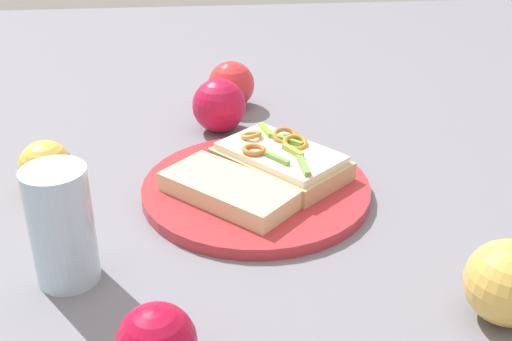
# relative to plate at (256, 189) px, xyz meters

# --- Properties ---
(ground_plane) EXTENTS (2.00, 2.00, 0.00)m
(ground_plane) POSITION_rel_plate_xyz_m (0.00, 0.00, -0.01)
(ground_plane) COLOR slate
(ground_plane) RESTS_ON ground
(plate) EXTENTS (0.29, 0.29, 0.02)m
(plate) POSITION_rel_plate_xyz_m (0.00, 0.00, 0.00)
(plate) COLOR #B72E35
(plate) RESTS_ON ground_plane
(sandwich) EXTENTS (0.20, 0.19, 0.05)m
(sandwich) POSITION_rel_plate_xyz_m (-0.03, 0.04, 0.02)
(sandwich) COLOR tan
(sandwich) RESTS_ON plate
(bread_slice_side) EXTENTS (0.18, 0.18, 0.02)m
(bread_slice_side) POSITION_rel_plate_xyz_m (0.03, -0.04, 0.02)
(bread_slice_side) COLOR beige
(bread_slice_side) RESTS_ON plate
(apple_0) EXTENTS (0.08, 0.08, 0.08)m
(apple_0) POSITION_rel_plate_xyz_m (-0.30, -0.01, 0.03)
(apple_0) COLOR red
(apple_0) RESTS_ON ground_plane
(apple_1) EXTENTS (0.09, 0.09, 0.08)m
(apple_1) POSITION_rel_plate_xyz_m (0.26, 0.21, 0.03)
(apple_1) COLOR #E1B24E
(apple_1) RESTS_ON ground_plane
(apple_2) EXTENTS (0.12, 0.12, 0.08)m
(apple_2) POSITION_rel_plate_xyz_m (-0.20, -0.04, 0.03)
(apple_2) COLOR #BE133A
(apple_2) RESTS_ON ground_plane
(apple_3) EXTENTS (0.09, 0.09, 0.07)m
(apple_3) POSITION_rel_plate_xyz_m (-0.04, -0.27, 0.03)
(apple_3) COLOR gold
(apple_3) RESTS_ON ground_plane
(drinking_glass) EXTENTS (0.07, 0.07, 0.13)m
(drinking_glass) POSITION_rel_plate_xyz_m (0.16, -0.21, 0.06)
(drinking_glass) COLOR silver
(drinking_glass) RESTS_ON ground_plane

